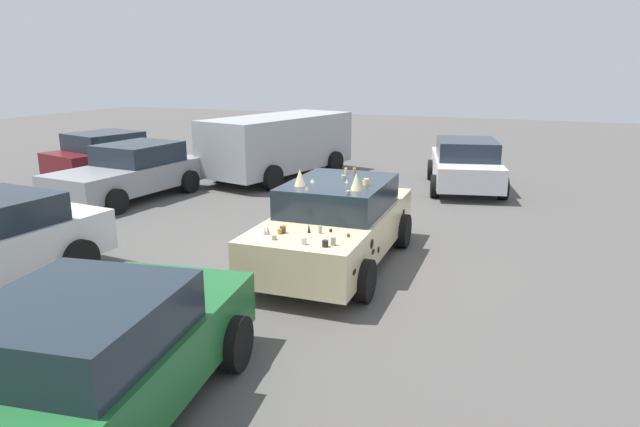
# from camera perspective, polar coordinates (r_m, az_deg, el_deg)

# --- Properties ---
(ground_plane) EXTENTS (60.00, 60.00, 0.00)m
(ground_plane) POSITION_cam_1_polar(r_m,az_deg,el_deg) (9.98, 1.61, -5.17)
(ground_plane) COLOR #514F4C
(art_car_decorated) EXTENTS (4.48, 2.14, 1.76)m
(art_car_decorated) POSITION_cam_1_polar(r_m,az_deg,el_deg) (9.77, 1.69, -0.96)
(art_car_decorated) COLOR beige
(art_car_decorated) RESTS_ON ground
(parked_van_far_right) EXTENTS (5.54, 3.18, 1.91)m
(parked_van_far_right) POSITION_cam_1_polar(r_m,az_deg,el_deg) (17.52, -4.19, 7.20)
(parked_van_far_right) COLOR #9EA3A8
(parked_van_far_right) RESTS_ON ground
(parked_sedan_row_back_far) EXTENTS (4.13, 2.48, 1.41)m
(parked_sedan_row_back_far) POSITION_cam_1_polar(r_m,az_deg,el_deg) (5.93, -22.00, -13.46)
(parked_sedan_row_back_far) COLOR #1E602D
(parked_sedan_row_back_far) RESTS_ON ground
(parked_sedan_behind_right) EXTENTS (4.39, 2.33, 1.42)m
(parked_sedan_behind_right) POSITION_cam_1_polar(r_m,az_deg,el_deg) (15.54, -18.69, 4.05)
(parked_sedan_behind_right) COLOR gray
(parked_sedan_behind_right) RESTS_ON ground
(parked_sedan_near_right) EXTENTS (4.35, 2.77, 1.43)m
(parked_sedan_near_right) POSITION_cam_1_polar(r_m,az_deg,el_deg) (18.74, -20.31, 5.69)
(parked_sedan_near_right) COLOR #5B1419
(parked_sedan_near_right) RESTS_ON ground
(parked_sedan_row_back_center) EXTENTS (4.27, 2.62, 1.41)m
(parked_sedan_row_back_center) POSITION_cam_1_polar(r_m,az_deg,el_deg) (16.39, 14.59, 4.89)
(parked_sedan_row_back_center) COLOR silver
(parked_sedan_row_back_center) RESTS_ON ground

